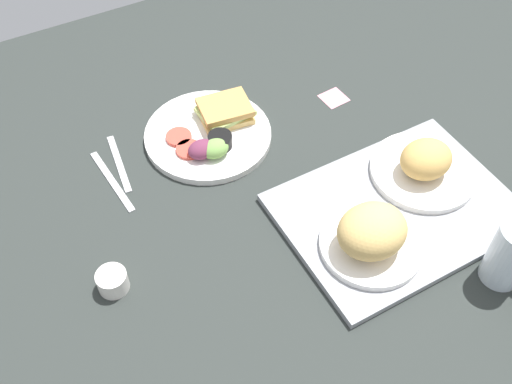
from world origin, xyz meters
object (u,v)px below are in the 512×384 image
object	(u,v)px
drinking_glass	(510,254)
fork	(119,163)
bread_plate_near	(425,165)
espresso_cup	(113,281)
serving_tray	(397,211)
bread_plate_far	(372,235)
sticky_note	(334,98)
knife	(112,181)
plate_with_salad	(211,132)

from	to	relation	value
drinking_glass	fork	distance (cm)	78.95
bread_plate_near	espresso_cup	bearing A→B (deg)	-5.04
serving_tray	espresso_cup	xyz separation A→B (cm)	(55.19, -10.49, 1.20)
bread_plate_far	drinking_glass	world-z (taller)	drinking_glass
serving_tray	bread_plate_far	xyz separation A→B (cm)	(10.64, 5.21, 5.23)
bread_plate_near	espresso_cup	world-z (taller)	bread_plate_near
bread_plate_near	sticky_note	distance (cm)	30.15
serving_tray	knife	size ratio (longest dim) A/B	2.37
bread_plate_far	espresso_cup	world-z (taller)	bread_plate_far
bread_plate_far	plate_with_salad	bearing A→B (deg)	-73.04
espresso_cup	sticky_note	bearing A→B (deg)	-159.06
fork	knife	distance (cm)	5.00
espresso_cup	fork	distance (cm)	30.39
plate_with_salad	drinking_glass	distance (cm)	64.97
bread_plate_far	drinking_glass	xyz separation A→B (cm)	(-18.48, 15.33, 0.83)
knife	sticky_note	world-z (taller)	knife
bread_plate_near	plate_with_salad	size ratio (longest dim) A/B	0.79
plate_with_salad	fork	xyz separation A→B (cm)	(20.66, -2.42, -1.49)
bread_plate_near	fork	size ratio (longest dim) A/B	1.28
bread_plate_near	bread_plate_far	xyz separation A→B (cm)	(20.25, 9.99, 1.42)
bread_plate_near	plate_with_salad	distance (cm)	45.62
espresso_cup	fork	bearing A→B (deg)	-111.74
espresso_cup	serving_tray	bearing A→B (deg)	169.23
bread_plate_far	fork	size ratio (longest dim) A/B	1.15
bread_plate_far	drinking_glass	size ratio (longest dim) A/B	1.42
serving_tray	plate_with_salad	distance (cm)	43.10
drinking_glass	knife	size ratio (longest dim) A/B	0.72
knife	serving_tray	bearing A→B (deg)	48.32
espresso_cup	drinking_glass	bearing A→B (deg)	153.79
serving_tray	sticky_note	distance (cm)	35.34
sticky_note	drinking_glass	bearing A→B (deg)	90.28
bread_plate_near	bread_plate_far	world-z (taller)	bread_plate_far
plate_with_salad	bread_plate_far	bearing A→B (deg)	106.96
bread_plate_far	knife	xyz separation A→B (cm)	(36.31, -39.89, -5.78)
drinking_glass	knife	xyz separation A→B (cm)	(54.80, -55.21, -6.62)
bread_plate_near	sticky_note	bearing A→B (deg)	-86.09
bread_plate_far	sticky_note	distance (cm)	44.11
serving_tray	knife	distance (cm)	58.37
serving_tray	knife	world-z (taller)	serving_tray
bread_plate_near	knife	distance (cm)	64.13
plate_with_salad	drinking_glass	world-z (taller)	drinking_glass
bread_plate_far	serving_tray	bearing A→B (deg)	-153.90
sticky_note	espresso_cup	bearing A→B (deg)	20.94
espresso_cup	plate_with_salad	bearing A→B (deg)	-141.08
plate_with_salad	espresso_cup	distance (cm)	41.01
plate_with_salad	drinking_glass	bearing A→B (deg)	118.73
bread_plate_far	plate_with_salad	distance (cm)	43.57
plate_with_salad	espresso_cup	xyz separation A→B (cm)	(31.90, 25.76, 0.26)
plate_with_salad	fork	size ratio (longest dim) A/B	1.64
knife	bread_plate_near	bearing A→B (deg)	56.91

